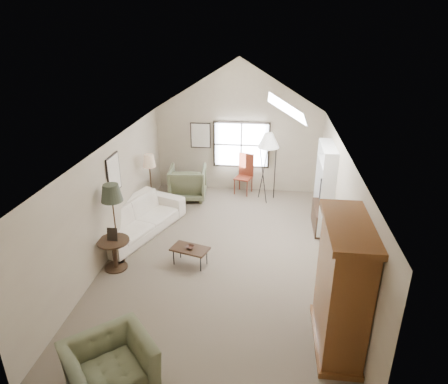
# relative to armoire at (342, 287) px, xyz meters

# --- Properties ---
(room_shell) EXTENTS (5.01, 8.01, 4.00)m
(room_shell) POSITION_rel_armoire_xyz_m (-2.18, 2.40, 2.11)
(room_shell) COLOR #716450
(room_shell) RESTS_ON ground
(window) EXTENTS (1.72, 0.08, 1.42)m
(window) POSITION_rel_armoire_xyz_m (-2.08, 6.36, 0.35)
(window) COLOR black
(window) RESTS_ON room_shell
(skylight) EXTENTS (0.80, 1.20, 0.52)m
(skylight) POSITION_rel_armoire_xyz_m (-0.88, 3.30, 2.12)
(skylight) COLOR white
(skylight) RESTS_ON room_shell
(wall_art) EXTENTS (1.97, 3.71, 0.88)m
(wall_art) POSITION_rel_armoire_xyz_m (-4.06, 4.34, 0.63)
(wall_art) COLOR black
(wall_art) RESTS_ON room_shell
(armoire) EXTENTS (0.60, 1.50, 2.20)m
(armoire) POSITION_rel_armoire_xyz_m (0.00, 0.00, 0.00)
(armoire) COLOR brown
(armoire) RESTS_ON ground
(tv_alcove) EXTENTS (0.32, 1.30, 2.10)m
(tv_alcove) POSITION_rel_armoire_xyz_m (0.16, 4.00, 0.05)
(tv_alcove) COLOR white
(tv_alcove) RESTS_ON ground
(media_console) EXTENTS (0.34, 1.18, 0.60)m
(media_console) POSITION_rel_armoire_xyz_m (0.14, 4.00, -0.80)
(media_console) COLOR #382316
(media_console) RESTS_ON ground
(tv_panel) EXTENTS (0.05, 0.90, 0.55)m
(tv_panel) POSITION_rel_armoire_xyz_m (0.14, 4.00, -0.18)
(tv_panel) COLOR black
(tv_panel) RESTS_ON media_console
(sofa) EXTENTS (1.93, 2.91, 0.79)m
(sofa) POSITION_rel_armoire_xyz_m (-4.38, 3.25, -0.70)
(sofa) COLOR white
(sofa) RESTS_ON ground
(armchair_near) EXTENTS (1.56, 1.54, 0.76)m
(armchair_near) POSITION_rel_armoire_xyz_m (-3.31, -1.30, -0.72)
(armchair_near) COLOR #5F6244
(armchair_near) RESTS_ON ground
(armchair_far) EXTENTS (1.15, 1.18, 0.98)m
(armchair_far) POSITION_rel_armoire_xyz_m (-3.59, 5.49, -0.61)
(armchair_far) COLOR #666A4A
(armchair_far) RESTS_ON ground
(coffee_table) EXTENTS (0.88, 0.64, 0.40)m
(coffee_table) POSITION_rel_armoire_xyz_m (-2.82, 1.98, -0.90)
(coffee_table) COLOR #341D15
(coffee_table) RESTS_ON ground
(bowl) EXTENTS (0.24, 0.24, 0.05)m
(bowl) POSITION_rel_armoire_xyz_m (-2.82, 1.98, -0.67)
(bowl) COLOR #391F17
(bowl) RESTS_ON coffee_table
(side_table) EXTENTS (0.87, 0.87, 0.68)m
(side_table) POSITION_rel_armoire_xyz_m (-4.38, 1.65, -0.76)
(side_table) COLOR #362716
(side_table) RESTS_ON ground
(side_chair) EXTENTS (0.59, 0.59, 1.21)m
(side_chair) POSITION_rel_armoire_xyz_m (-1.98, 6.06, -0.49)
(side_chair) COLOR maroon
(side_chair) RESTS_ON ground
(tripod_lamp) EXTENTS (0.67, 0.67, 2.07)m
(tripod_lamp) POSITION_rel_armoire_xyz_m (-1.26, 5.63, -0.06)
(tripod_lamp) COLOR white
(tripod_lamp) RESTS_ON ground
(dark_lamp) EXTENTS (0.58, 0.58, 1.89)m
(dark_lamp) POSITION_rel_armoire_xyz_m (-4.38, 1.85, -0.16)
(dark_lamp) COLOR #25291C
(dark_lamp) RESTS_ON ground
(tan_lamp) EXTENTS (0.44, 0.44, 1.70)m
(tan_lamp) POSITION_rel_armoire_xyz_m (-4.38, 4.45, -0.25)
(tan_lamp) COLOR #A18467
(tan_lamp) RESTS_ON ground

